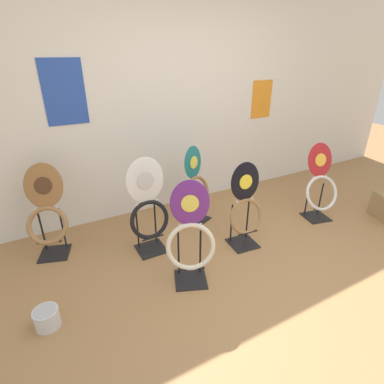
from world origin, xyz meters
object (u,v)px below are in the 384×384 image
object	(u,v)px
toilet_seat_display_crimson_swirl	(320,185)
toilet_seat_display_teal_sax	(196,188)
toilet_seat_display_jazz_black	(245,208)
toilet_seat_display_white_plain	(148,210)
toilet_seat_display_woodgrain	(47,213)
toilet_seat_display_purple_note	(191,239)
paint_can	(47,318)

from	to	relation	value
toilet_seat_display_crimson_swirl	toilet_seat_display_teal_sax	distance (m)	1.48
toilet_seat_display_jazz_black	toilet_seat_display_white_plain	world-z (taller)	toilet_seat_display_white_plain
toilet_seat_display_crimson_swirl	toilet_seat_display_white_plain	size ratio (longest dim) A/B	0.91
toilet_seat_display_crimson_swirl	toilet_seat_display_woodgrain	distance (m)	3.01
toilet_seat_display_jazz_black	toilet_seat_display_crimson_swirl	world-z (taller)	toilet_seat_display_crimson_swirl
toilet_seat_display_woodgrain	toilet_seat_display_teal_sax	size ratio (longest dim) A/B	1.00
toilet_seat_display_purple_note	paint_can	xyz separation A→B (m)	(-1.17, 0.07, -0.35)
toilet_seat_display_crimson_swirl	paint_can	distance (m)	3.09
toilet_seat_display_woodgrain	toilet_seat_display_purple_note	size ratio (longest dim) A/B	0.96
toilet_seat_display_jazz_black	toilet_seat_display_purple_note	world-z (taller)	toilet_seat_display_purple_note
toilet_seat_display_white_plain	toilet_seat_display_teal_sax	world-z (taller)	toilet_seat_display_white_plain
toilet_seat_display_crimson_swirl	toilet_seat_display_white_plain	bearing A→B (deg)	170.79
toilet_seat_display_jazz_black	toilet_seat_display_woodgrain	bearing A→B (deg)	155.79
toilet_seat_display_jazz_black	toilet_seat_display_crimson_swirl	xyz separation A→B (m)	(1.14, 0.04, -0.00)
toilet_seat_display_purple_note	toilet_seat_display_jazz_black	bearing A→B (deg)	17.05
toilet_seat_display_jazz_black	toilet_seat_display_crimson_swirl	bearing A→B (deg)	1.93
toilet_seat_display_woodgrain	paint_can	xyz separation A→B (m)	(-0.15, -0.96, -0.37)
toilet_seat_display_purple_note	toilet_seat_display_woodgrain	bearing A→B (deg)	134.83
toilet_seat_display_crimson_swirl	toilet_seat_display_teal_sax	bearing A→B (deg)	154.27
toilet_seat_display_white_plain	toilet_seat_display_jazz_black	bearing A→B (deg)	-22.42
toilet_seat_display_white_plain	toilet_seat_display_purple_note	world-z (taller)	toilet_seat_display_white_plain
toilet_seat_display_woodgrain	paint_can	size ratio (longest dim) A/B	4.98
toilet_seat_display_jazz_black	toilet_seat_display_teal_sax	world-z (taller)	toilet_seat_display_teal_sax
paint_can	toilet_seat_display_jazz_black	bearing A→B (deg)	4.78
toilet_seat_display_jazz_black	toilet_seat_display_woodgrain	size ratio (longest dim) A/B	0.98
paint_can	toilet_seat_display_purple_note	bearing A→B (deg)	-3.40
toilet_seat_display_teal_sax	paint_can	size ratio (longest dim) A/B	4.98
toilet_seat_display_woodgrain	toilet_seat_display_teal_sax	xyz separation A→B (m)	(1.58, -0.12, -0.03)
toilet_seat_display_jazz_black	paint_can	distance (m)	1.96
toilet_seat_display_crimson_swirl	paint_can	size ratio (longest dim) A/B	4.92
paint_can	toilet_seat_display_woodgrain	bearing A→B (deg)	81.12
toilet_seat_display_woodgrain	toilet_seat_display_white_plain	world-z (taller)	toilet_seat_display_white_plain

